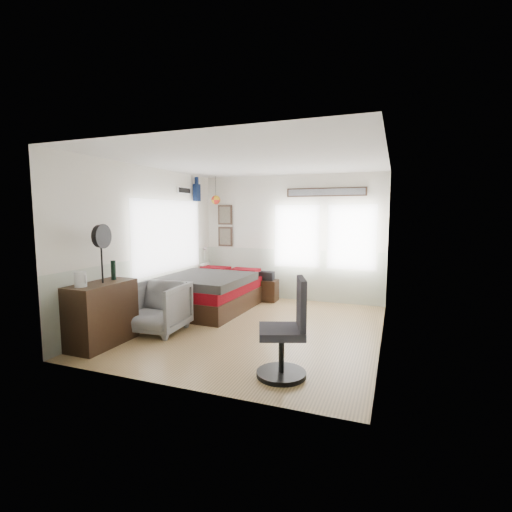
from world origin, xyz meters
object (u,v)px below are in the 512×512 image
object	(u,v)px
dresser	(102,314)
armchair	(157,308)
task_chair	(287,337)
nightstand	(267,290)
bed	(210,291)

from	to	relation	value
dresser	armchair	world-z (taller)	dresser
dresser	task_chair	world-z (taller)	task_chair
armchair	nightstand	distance (m)	2.80
dresser	armchair	size ratio (longest dim) A/B	1.15
armchair	nightstand	xyz separation A→B (m)	(0.93, 2.63, -0.17)
dresser	nightstand	xyz separation A→B (m)	(1.31, 3.39, -0.22)
task_chair	nightstand	bearing A→B (deg)	92.49
armchair	nightstand	size ratio (longest dim) A/B	1.91
task_chair	bed	bearing A→B (deg)	112.72
bed	dresser	xyz separation A→B (m)	(-0.48, -2.38, 0.11)
bed	nightstand	size ratio (longest dim) A/B	4.88
armchair	task_chair	distance (m)	2.52
bed	armchair	world-z (taller)	armchair
bed	armchair	size ratio (longest dim) A/B	2.56
dresser	nightstand	size ratio (longest dim) A/B	2.19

